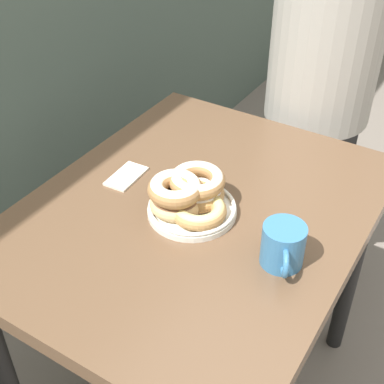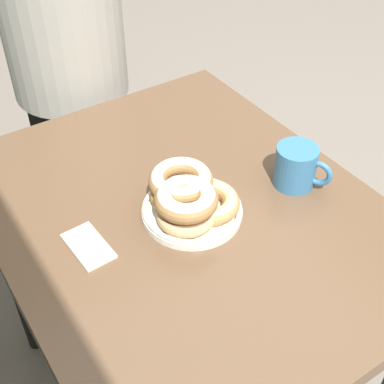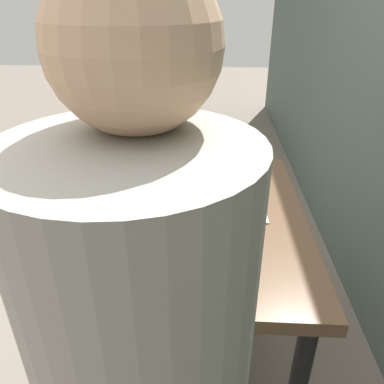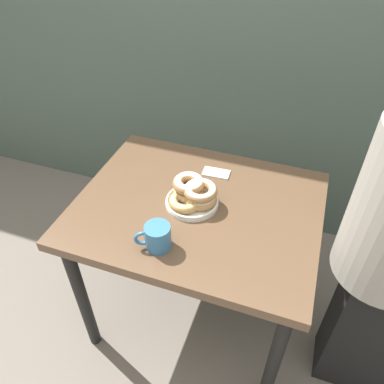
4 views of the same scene
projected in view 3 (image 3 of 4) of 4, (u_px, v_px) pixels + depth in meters
The scene contains 5 objects.
ground_plane at pixel (116, 356), 1.60m from camera, with size 14.00×14.00×0.00m, color #70665B.
dining_table at pixel (192, 235), 1.28m from camera, with size 0.92×0.73×0.73m.
donut_plate at pixel (194, 196), 1.23m from camera, with size 0.22×0.21×0.09m.
coffee_mug at pixel (123, 188), 1.28m from camera, with size 0.12×0.09×0.09m.
napkin at pixel (257, 214), 1.21m from camera, with size 0.12×0.07×0.01m.
Camera 3 is at (1.06, 0.38, 1.37)m, focal length 35.00 mm.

